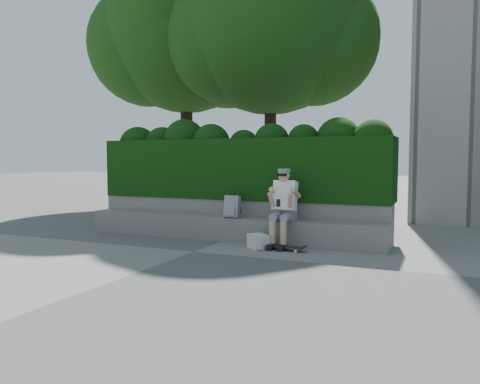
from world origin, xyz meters
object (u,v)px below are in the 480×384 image
at_px(skateboard, 283,247).
at_px(backpack_ground, 258,241).
at_px(backpack_plaid, 232,207).
at_px(person, 284,204).

distance_m(skateboard, backpack_ground, 0.46).
xyz_separation_m(skateboard, backpack_plaid, (-1.17, 0.43, 0.59)).
xyz_separation_m(backpack_plaid, backpack_ground, (0.71, -0.44, -0.53)).
bearing_deg(person, backpack_ground, -133.58).
xyz_separation_m(skateboard, backpack_ground, (-0.46, -0.01, 0.06)).
bearing_deg(backpack_ground, skateboard, 42.72).
height_order(person, backpack_plaid, person).
height_order(backpack_plaid, backpack_ground, backpack_plaid).
bearing_deg(backpack_plaid, skateboard, -25.02).
bearing_deg(backpack_plaid, backpack_ground, -36.55).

